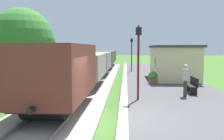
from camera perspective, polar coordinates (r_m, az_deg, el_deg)
name	(u,v)px	position (r m, az deg, el deg)	size (l,w,h in m)	color
ground_plane	(112,123)	(8.93, 0.10, -12.98)	(160.00, 160.00, 0.00)	#3D6628
platform_slab	(199,122)	(9.28, 20.68, -11.82)	(6.00, 60.00, 0.25)	#4C4C4F
platform_edge_stripe	(123,117)	(8.84, 2.74, -11.45)	(0.36, 60.00, 0.01)	silver
track_ballast	(50,120)	(9.36, -15.07, -11.92)	(3.80, 60.00, 0.12)	#9E9389
rail_near	(68,117)	(9.12, -10.71, -11.42)	(0.07, 60.00, 0.14)	slate
rail_far	(31,117)	(9.57, -19.25, -10.83)	(0.07, 60.00, 0.14)	slate
freight_train	(96,62)	(22.43, -3.96, 1.98)	(2.50, 32.60, 2.72)	brown
station_hut	(173,62)	(19.84, 14.81, 1.90)	(3.50, 5.80, 2.78)	beige
bench_near_hut	(192,85)	(13.98, 19.11, -3.49)	(0.42, 1.50, 0.91)	black
bench_down_platform	(162,68)	(25.04, 12.13, 0.53)	(0.42, 1.50, 0.91)	black
person_waiting	(185,79)	(12.83, 17.66, -2.14)	(0.24, 0.38, 1.71)	#38332D
potted_planter	(153,77)	(16.97, 10.03, -1.73)	(0.64, 0.64, 0.92)	brown
lamp_post_near	(138,48)	(11.40, 6.53, 5.31)	(0.28, 0.28, 3.70)	#591414
lamp_post_far	(132,48)	(25.28, 4.87, 5.40)	(0.28, 0.28, 3.70)	#591414
tree_trackside_far	(23,38)	(19.95, -21.17, 7.34)	(4.78, 4.78, 6.00)	#4C3823
tree_field_left	(39,42)	(26.57, -17.45, 6.60)	(3.45, 3.45, 5.20)	#4C3823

